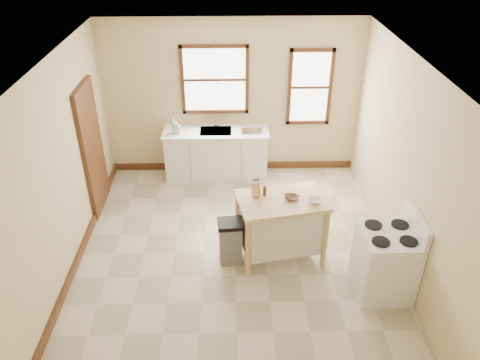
{
  "coord_description": "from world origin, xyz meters",
  "views": [
    {
      "loc": [
        -0.05,
        -5.27,
        4.44
      ],
      "look_at": [
        0.08,
        0.4,
        0.99
      ],
      "focal_mm": 35.0,
      "sensor_mm": 36.0,
      "label": 1
    }
  ],
  "objects_px": {
    "knife_block": "(256,190)",
    "trash_bin": "(231,242)",
    "soap_bottle_b": "(178,128)",
    "bowl_c": "(315,201)",
    "bowl_a": "(291,198)",
    "bowl_b": "(293,197)",
    "soap_bottle_a": "(174,126)",
    "dish_rack": "(251,129)",
    "gas_stove": "(386,254)",
    "pepper_grinder": "(265,191)",
    "kitchen_island": "(281,228)"
  },
  "relations": [
    {
      "from": "knife_block",
      "to": "trash_bin",
      "type": "distance_m",
      "value": 0.83
    },
    {
      "from": "soap_bottle_b",
      "to": "bowl_c",
      "type": "bearing_deg",
      "value": -49.97
    },
    {
      "from": "bowl_a",
      "to": "bowl_b",
      "type": "relative_size",
      "value": 1.09
    },
    {
      "from": "soap_bottle_a",
      "to": "dish_rack",
      "type": "xyz_separation_m",
      "value": [
        1.34,
        0.03,
        -0.08
      ]
    },
    {
      "from": "soap_bottle_a",
      "to": "soap_bottle_b",
      "type": "distance_m",
      "value": 0.07
    },
    {
      "from": "gas_stove",
      "to": "pepper_grinder",
      "type": "bearing_deg",
      "value": 151.97
    },
    {
      "from": "bowl_b",
      "to": "pepper_grinder",
      "type": "bearing_deg",
      "value": 167.99
    },
    {
      "from": "dish_rack",
      "to": "pepper_grinder",
      "type": "height_order",
      "value": "pepper_grinder"
    },
    {
      "from": "trash_bin",
      "to": "bowl_c",
      "type": "bearing_deg",
      "value": -4.01
    },
    {
      "from": "knife_block",
      "to": "pepper_grinder",
      "type": "xyz_separation_m",
      "value": [
        0.12,
        -0.0,
        -0.03
      ]
    },
    {
      "from": "bowl_c",
      "to": "trash_bin",
      "type": "relative_size",
      "value": 0.26
    },
    {
      "from": "pepper_grinder",
      "to": "bowl_b",
      "type": "xyz_separation_m",
      "value": [
        0.38,
        -0.08,
        -0.05
      ]
    },
    {
      "from": "bowl_a",
      "to": "gas_stove",
      "type": "height_order",
      "value": "gas_stove"
    },
    {
      "from": "soap_bottle_b",
      "to": "gas_stove",
      "type": "xyz_separation_m",
      "value": [
        2.86,
        -2.89,
        -0.43
      ]
    },
    {
      "from": "bowl_c",
      "to": "gas_stove",
      "type": "distance_m",
      "value": 1.12
    },
    {
      "from": "gas_stove",
      "to": "bowl_b",
      "type": "bearing_deg",
      "value": 147.38
    },
    {
      "from": "kitchen_island",
      "to": "bowl_b",
      "type": "bearing_deg",
      "value": -5.65
    },
    {
      "from": "soap_bottle_b",
      "to": "kitchen_island",
      "type": "xyz_separation_m",
      "value": [
        1.59,
        -2.19,
        -0.54
      ]
    },
    {
      "from": "soap_bottle_a",
      "to": "gas_stove",
      "type": "xyz_separation_m",
      "value": [
        2.92,
        -2.9,
        -0.46
      ]
    },
    {
      "from": "bowl_c",
      "to": "bowl_b",
      "type": "bearing_deg",
      "value": 160.59
    },
    {
      "from": "soap_bottle_b",
      "to": "trash_bin",
      "type": "height_order",
      "value": "soap_bottle_b"
    },
    {
      "from": "pepper_grinder",
      "to": "bowl_b",
      "type": "distance_m",
      "value": 0.39
    },
    {
      "from": "pepper_grinder",
      "to": "bowl_c",
      "type": "height_order",
      "value": "pepper_grinder"
    },
    {
      "from": "bowl_c",
      "to": "gas_stove",
      "type": "bearing_deg",
      "value": -36.37
    },
    {
      "from": "soap_bottle_b",
      "to": "trash_bin",
      "type": "xyz_separation_m",
      "value": [
        0.89,
        -2.29,
        -0.68
      ]
    },
    {
      "from": "knife_block",
      "to": "bowl_a",
      "type": "relative_size",
      "value": 1.12
    },
    {
      "from": "soap_bottle_b",
      "to": "knife_block",
      "type": "xyz_separation_m",
      "value": [
        1.24,
        -2.09,
        0.05
      ]
    },
    {
      "from": "soap_bottle_a",
      "to": "pepper_grinder",
      "type": "distance_m",
      "value": 2.54
    },
    {
      "from": "bowl_b",
      "to": "trash_bin",
      "type": "bearing_deg",
      "value": -172.19
    },
    {
      "from": "kitchen_island",
      "to": "bowl_b",
      "type": "relative_size",
      "value": 7.21
    },
    {
      "from": "kitchen_island",
      "to": "soap_bottle_a",
      "type": "bearing_deg",
      "value": 116.08
    },
    {
      "from": "bowl_c",
      "to": "trash_bin",
      "type": "xyz_separation_m",
      "value": [
        -1.13,
        -0.02,
        -0.65
      ]
    },
    {
      "from": "dish_rack",
      "to": "knife_block",
      "type": "relative_size",
      "value": 1.84
    },
    {
      "from": "soap_bottle_b",
      "to": "gas_stove",
      "type": "distance_m",
      "value": 4.09
    },
    {
      "from": "soap_bottle_a",
      "to": "gas_stove",
      "type": "height_order",
      "value": "soap_bottle_a"
    },
    {
      "from": "bowl_a",
      "to": "gas_stove",
      "type": "bearing_deg",
      "value": -31.69
    },
    {
      "from": "soap_bottle_a",
      "to": "bowl_b",
      "type": "bearing_deg",
      "value": -45.32
    },
    {
      "from": "knife_block",
      "to": "bowl_a",
      "type": "height_order",
      "value": "knife_block"
    },
    {
      "from": "soap_bottle_b",
      "to": "pepper_grinder",
      "type": "relative_size",
      "value": 1.31
    },
    {
      "from": "kitchen_island",
      "to": "knife_block",
      "type": "height_order",
      "value": "knife_block"
    },
    {
      "from": "soap_bottle_b",
      "to": "bowl_a",
      "type": "bearing_deg",
      "value": -53.49
    },
    {
      "from": "dish_rack",
      "to": "gas_stove",
      "type": "xyz_separation_m",
      "value": [
        1.58,
        -2.93,
        -0.38
      ]
    },
    {
      "from": "knife_block",
      "to": "bowl_b",
      "type": "height_order",
      "value": "knife_block"
    },
    {
      "from": "knife_block",
      "to": "kitchen_island",
      "type": "bearing_deg",
      "value": -29.53
    },
    {
      "from": "bowl_b",
      "to": "gas_stove",
      "type": "bearing_deg",
      "value": -32.62
    },
    {
      "from": "kitchen_island",
      "to": "gas_stove",
      "type": "bearing_deg",
      "value": -39.97
    },
    {
      "from": "soap_bottle_b",
      "to": "bowl_a",
      "type": "height_order",
      "value": "soap_bottle_b"
    },
    {
      "from": "bowl_b",
      "to": "bowl_c",
      "type": "height_order",
      "value": "bowl_c"
    },
    {
      "from": "pepper_grinder",
      "to": "gas_stove",
      "type": "height_order",
      "value": "gas_stove"
    },
    {
      "from": "soap_bottle_b",
      "to": "bowl_c",
      "type": "xyz_separation_m",
      "value": [
        2.02,
        -2.27,
        -0.03
      ]
    }
  ]
}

